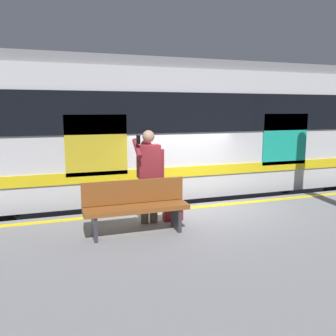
{
  "coord_description": "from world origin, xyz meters",
  "views": [
    {
      "loc": [
        2.8,
        6.88,
        3.06
      ],
      "look_at": [
        0.59,
        0.3,
        1.88
      ],
      "focal_mm": 36.62,
      "sensor_mm": 36.0,
      "label": 1
    }
  ],
  "objects": [
    {
      "name": "bench",
      "position": [
        1.53,
        1.39,
        1.47
      ],
      "size": [
        1.77,
        0.44,
        0.9
      ],
      "color": "brown",
      "rests_on": "platform"
    },
    {
      "name": "track_rail_near",
      "position": [
        0.0,
        -1.13,
        0.08
      ],
      "size": [
        17.11,
        0.08,
        0.16
      ],
      "primitive_type": "cube",
      "color": "slate",
      "rests_on": "ground"
    },
    {
      "name": "platform",
      "position": [
        0.0,
        2.35,
        0.49
      ],
      "size": [
        13.16,
        4.7,
        0.98
      ],
      "primitive_type": "cube",
      "color": "gray",
      "rests_on": "ground"
    },
    {
      "name": "train_carriage",
      "position": [
        -0.44,
        -1.85,
        2.57
      ],
      "size": [
        13.59,
        2.81,
        4.06
      ],
      "color": "silver",
      "rests_on": "ground"
    },
    {
      "name": "passenger",
      "position": [
        1.18,
        0.94,
        1.99
      ],
      "size": [
        0.57,
        0.55,
        1.72
      ],
      "color": "brown",
      "rests_on": "platform"
    },
    {
      "name": "track_rail_far",
      "position": [
        0.0,
        -2.57,
        0.08
      ],
      "size": [
        17.11,
        0.08,
        0.16
      ],
      "primitive_type": "cube",
      "color": "slate",
      "rests_on": "ground"
    },
    {
      "name": "handbag",
      "position": [
        0.71,
        0.96,
        1.17
      ],
      "size": [
        0.37,
        0.34,
        0.42
      ],
      "color": "maroon",
      "rests_on": "platform"
    },
    {
      "name": "safety_line",
      "position": [
        0.0,
        0.3,
        0.98
      ],
      "size": [
        12.9,
        0.16,
        0.01
      ],
      "primitive_type": "cube",
      "color": "yellow",
      "rests_on": "platform"
    },
    {
      "name": "ground_plane",
      "position": [
        0.0,
        0.0,
        0.0
      ],
      "size": [
        23.55,
        23.55,
        0.0
      ],
      "primitive_type": "plane",
      "color": "#3D3D3F"
    }
  ]
}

